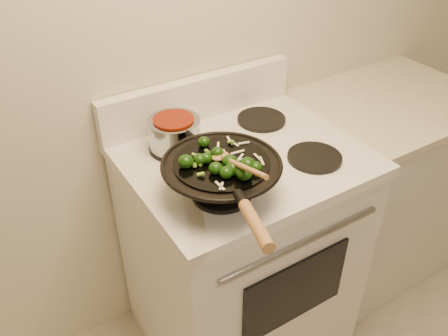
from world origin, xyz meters
TOP-DOWN VIEW (x-y plane):
  - stove at (-0.14, 1.17)m, footprint 0.78×0.67m
  - counter_unit at (0.64, 1.20)m, footprint 0.77×0.62m
  - wok at (-0.32, 1.02)m, footprint 0.35×0.56m
  - stirfry at (-0.32, 0.99)m, footprint 0.24×0.24m
  - wooden_spoon at (-0.31, 0.97)m, footprint 0.06×0.25m
  - saucepan at (-0.31, 1.32)m, footprint 0.18×0.28m

SIDE VIEW (x-z plane):
  - counter_unit at x=0.64m, z-range 0.00..0.91m
  - stove at x=-0.14m, z-range -0.07..1.01m
  - saucepan at x=-0.31m, z-range 0.93..1.04m
  - wok at x=-0.32m, z-range 0.91..1.08m
  - stirfry at x=-0.32m, z-range 1.04..1.08m
  - wooden_spoon at x=-0.31m, z-range 1.03..1.11m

